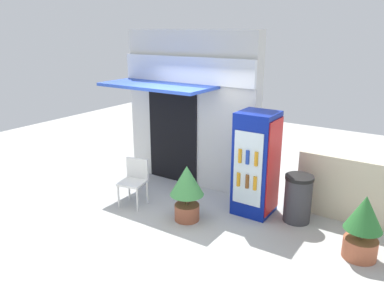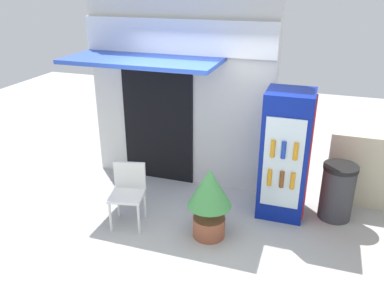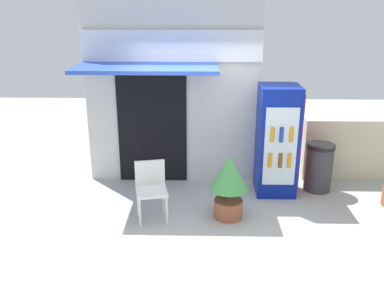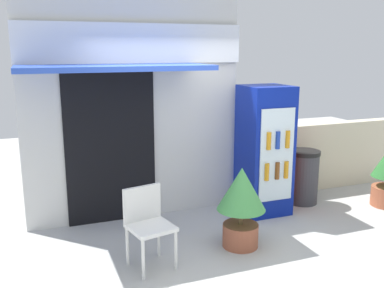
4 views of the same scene
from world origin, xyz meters
name	(u,v)px [view 2 (image 2 of 4)]	position (x,y,z in m)	size (l,w,h in m)	color
ground	(183,235)	(0.00, 0.00, 0.00)	(16.00, 16.00, 0.00)	#B2B2AD
storefront_building	(179,86)	(-0.61, 1.59, 1.63)	(3.00, 1.33, 3.18)	silver
drink_cooler	(286,155)	(1.18, 1.02, 0.92)	(0.67, 0.70, 1.85)	navy
plastic_chair	(128,189)	(-0.83, 0.08, 0.52)	(0.53, 0.52, 0.87)	silver
potted_plant_near_shop	(209,197)	(0.33, 0.11, 0.59)	(0.58, 0.58, 0.99)	#995138
trash_bin	(337,192)	(1.93, 1.12, 0.42)	(0.48, 0.48, 0.83)	#38383D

